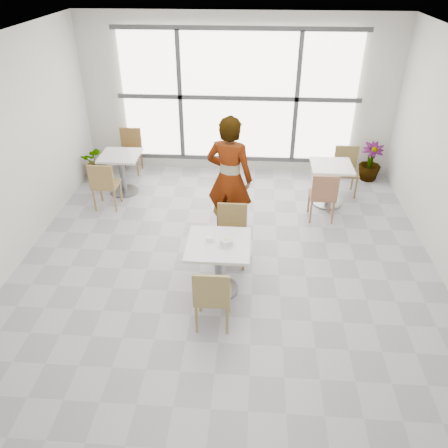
# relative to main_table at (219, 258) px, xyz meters

# --- Properties ---
(floor) EXTENTS (7.00, 7.00, 0.00)m
(floor) POSITION_rel_main_table_xyz_m (0.07, 0.36, -0.52)
(floor) COLOR #9E9EA5
(floor) RESTS_ON ground
(ceiling) EXTENTS (7.00, 7.00, 0.00)m
(ceiling) POSITION_rel_main_table_xyz_m (0.07, 0.36, 2.48)
(ceiling) COLOR white
(ceiling) RESTS_ON ground
(wall_back) EXTENTS (6.00, 0.00, 6.00)m
(wall_back) POSITION_rel_main_table_xyz_m (0.07, 3.86, 0.98)
(wall_back) COLOR silver
(wall_back) RESTS_ON ground
(wall_front) EXTENTS (6.00, 0.00, 6.00)m
(wall_front) POSITION_rel_main_table_xyz_m (0.07, -3.14, 0.98)
(wall_front) COLOR silver
(wall_front) RESTS_ON ground
(window) EXTENTS (4.60, 0.07, 2.52)m
(window) POSITION_rel_main_table_xyz_m (0.07, 3.80, 0.98)
(window) COLOR white
(window) RESTS_ON ground
(main_table) EXTENTS (0.80, 0.80, 0.75)m
(main_table) POSITION_rel_main_table_xyz_m (0.00, 0.00, 0.00)
(main_table) COLOR silver
(main_table) RESTS_ON ground
(chair_near) EXTENTS (0.42, 0.42, 0.87)m
(chair_near) POSITION_rel_main_table_xyz_m (-0.02, -0.69, -0.02)
(chair_near) COLOR #9B844D
(chair_near) RESTS_ON ground
(chair_far) EXTENTS (0.42, 0.42, 0.87)m
(chair_far) POSITION_rel_main_table_xyz_m (0.13, 0.71, -0.02)
(chair_far) COLOR olive
(chair_far) RESTS_ON ground
(oatmeal_bowl) EXTENTS (0.21, 0.21, 0.10)m
(oatmeal_bowl) POSITION_rel_main_table_xyz_m (0.10, -0.03, 0.27)
(oatmeal_bowl) COLOR silver
(oatmeal_bowl) RESTS_ON main_table
(coffee_cup) EXTENTS (0.16, 0.13, 0.07)m
(coffee_cup) POSITION_rel_main_table_xyz_m (-0.12, 0.03, 0.26)
(coffee_cup) COLOR white
(coffee_cup) RESTS_ON main_table
(person) EXTENTS (0.80, 0.63, 1.94)m
(person) POSITION_rel_main_table_xyz_m (0.05, 1.40, 0.45)
(person) COLOR black
(person) RESTS_ON ground
(bg_table_left) EXTENTS (0.70, 0.70, 0.75)m
(bg_table_left) POSITION_rel_main_table_xyz_m (-2.00, 2.69, -0.04)
(bg_table_left) COLOR silver
(bg_table_left) RESTS_ON ground
(bg_table_right) EXTENTS (0.70, 0.70, 0.75)m
(bg_table_right) POSITION_rel_main_table_xyz_m (1.74, 2.51, -0.04)
(bg_table_right) COLOR white
(bg_table_right) RESTS_ON ground
(bg_chair_left_near) EXTENTS (0.42, 0.42, 0.87)m
(bg_chair_left_near) POSITION_rel_main_table_xyz_m (-2.12, 2.04, -0.02)
(bg_chair_left_near) COLOR olive
(bg_chair_left_near) RESTS_ON ground
(bg_chair_left_far) EXTENTS (0.42, 0.42, 0.87)m
(bg_chair_left_far) POSITION_rel_main_table_xyz_m (-2.08, 3.64, -0.02)
(bg_chair_left_far) COLOR olive
(bg_chair_left_far) RESTS_ON ground
(bg_chair_right_near) EXTENTS (0.42, 0.42, 0.87)m
(bg_chair_right_near) POSITION_rel_main_table_xyz_m (1.56, 1.91, -0.02)
(bg_chair_right_near) COLOR #9D6548
(bg_chair_right_near) RESTS_ON ground
(bg_chair_right_far) EXTENTS (0.42, 0.42, 0.87)m
(bg_chair_right_far) POSITION_rel_main_table_xyz_m (2.09, 2.99, -0.02)
(bg_chair_right_far) COLOR olive
(bg_chair_right_far) RESTS_ON ground
(plant_left) EXTENTS (0.76, 0.71, 0.69)m
(plant_left) POSITION_rel_main_table_xyz_m (-2.63, 3.26, -0.18)
(plant_left) COLOR #438944
(plant_left) RESTS_ON ground
(plant_right) EXTENTS (0.48, 0.48, 0.75)m
(plant_right) POSITION_rel_main_table_xyz_m (2.67, 3.56, -0.15)
(plant_right) COLOR #467640
(plant_right) RESTS_ON ground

